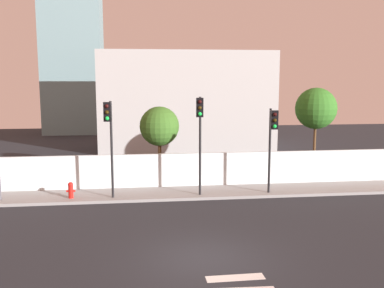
% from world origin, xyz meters
% --- Properties ---
extents(ground_plane, '(80.00, 80.00, 0.00)m').
position_xyz_m(ground_plane, '(0.00, 0.00, 0.00)').
color(ground_plane, '#25262C').
extents(sidewalk, '(36.00, 2.40, 0.15)m').
position_xyz_m(sidewalk, '(0.00, 8.20, 0.07)').
color(sidewalk, gray).
rests_on(sidewalk, ground).
extents(perimeter_wall, '(36.00, 0.18, 1.80)m').
position_xyz_m(perimeter_wall, '(0.00, 9.49, 1.05)').
color(perimeter_wall, silver).
rests_on(perimeter_wall, sidewalk).
extents(traffic_light_left, '(0.47, 1.63, 4.35)m').
position_xyz_m(traffic_light_left, '(4.40, 6.78, 3.35)').
color(traffic_light_left, black).
rests_on(traffic_light_left, sidewalk).
extents(traffic_light_center, '(0.36, 1.19, 4.77)m').
position_xyz_m(traffic_light_center, '(-3.47, 7.05, 3.61)').
color(traffic_light_center, black).
rests_on(traffic_light_center, sidewalk).
extents(traffic_light_right, '(0.42, 1.38, 4.95)m').
position_xyz_m(traffic_light_right, '(0.85, 6.95, 3.75)').
color(traffic_light_right, black).
rests_on(traffic_light_right, sidewalk).
extents(fire_hydrant, '(0.44, 0.26, 0.80)m').
position_xyz_m(fire_hydrant, '(-5.47, 7.70, 0.58)').
color(fire_hydrant, red).
rests_on(fire_hydrant, sidewalk).
extents(roadside_tree_leftmost, '(2.26, 2.26, 4.41)m').
position_xyz_m(roadside_tree_leftmost, '(-0.91, 11.06, 3.26)').
color(roadside_tree_leftmost, brown).
rests_on(roadside_tree_leftmost, ground).
extents(roadside_tree_midleft, '(2.45, 2.45, 5.44)m').
position_xyz_m(roadside_tree_midleft, '(8.37, 11.06, 4.20)').
color(roadside_tree_midleft, brown).
rests_on(roadside_tree_midleft, ground).
extents(low_building_distant, '(14.44, 6.00, 8.17)m').
position_xyz_m(low_building_distant, '(1.94, 23.49, 4.09)').
color(low_building_distant, '#B0B0B0').
rests_on(low_building_distant, ground).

